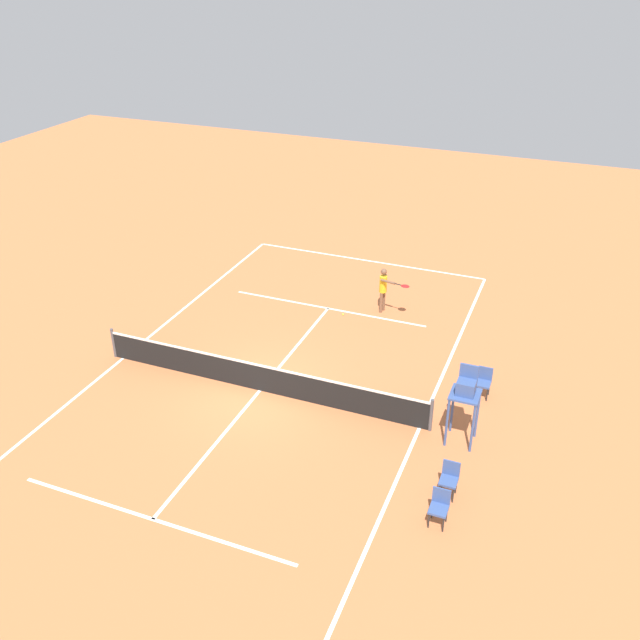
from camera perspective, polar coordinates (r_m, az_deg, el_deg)
The scene contains 9 objects.
ground_plane at distance 21.73m, azimuth -4.99°, elevation -5.82°, with size 60.00×60.00×0.00m, color #C66B3D.
court_lines at distance 21.73m, azimuth -4.99°, elevation -5.81°, with size 10.34×21.57×0.01m.
tennis_net at distance 21.46m, azimuth -5.04°, elevation -4.73°, with size 10.94×0.10×1.07m.
player_serving at distance 25.76m, azimuth 5.33°, elevation 2.77°, with size 1.26×0.76×1.76m.
tennis_ball at distance 25.86m, azimuth 1.92°, elevation 0.47°, with size 0.07×0.07×0.07m, color #CCE033.
umpire_chair at distance 19.13m, azimuth 11.94°, elevation -5.95°, with size 0.80×0.80×2.41m.
courtside_chair_near at distance 17.22m, azimuth 9.85°, elevation -14.90°, with size 0.44×0.46×0.95m.
courtside_chair_mid at distance 21.72m, azimuth 13.40°, elevation -4.92°, with size 0.44×0.46×0.95m.
courtside_chair_far at distance 18.00m, azimuth 10.65°, elevation -12.69°, with size 0.44×0.46×0.95m.
Camera 1 is at (-8.34, 15.83, 12.33)m, focal length 38.69 mm.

